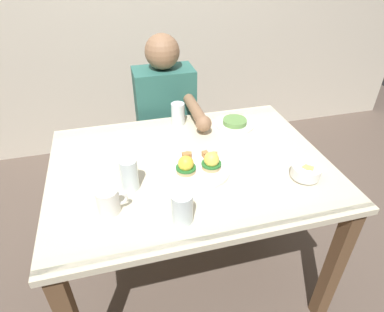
{
  "coord_description": "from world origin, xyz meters",
  "views": [
    {
      "loc": [
        -0.29,
        -1.12,
        1.57
      ],
      "look_at": [
        0.01,
        0.0,
        0.78
      ],
      "focal_mm": 30.48,
      "sensor_mm": 36.0,
      "label": 1
    }
  ],
  "objects_px": {
    "water_glass_extra": "(182,210)",
    "side_plate": "(235,123)",
    "water_glass_near": "(130,176)",
    "water_glass_far": "(178,115)",
    "coffee_mug": "(109,200)",
    "eggs_benedict_plate": "(198,166)",
    "fruit_bowl": "(306,172)",
    "dining_table": "(190,183)",
    "fork": "(109,159)",
    "diner_person": "(167,119)"
  },
  "relations": [
    {
      "from": "water_glass_extra",
      "to": "eggs_benedict_plate",
      "type": "bearing_deg",
      "value": 63.42
    },
    {
      "from": "water_glass_far",
      "to": "side_plate",
      "type": "relative_size",
      "value": 0.59
    },
    {
      "from": "water_glass_far",
      "to": "dining_table",
      "type": "bearing_deg",
      "value": -94.42
    },
    {
      "from": "dining_table",
      "to": "water_glass_near",
      "type": "xyz_separation_m",
      "value": [
        -0.27,
        -0.1,
        0.17
      ]
    },
    {
      "from": "diner_person",
      "to": "fork",
      "type": "bearing_deg",
      "value": -126.45
    },
    {
      "from": "water_glass_far",
      "to": "water_glass_near",
      "type": "bearing_deg",
      "value": -122.67
    },
    {
      "from": "water_glass_near",
      "to": "diner_person",
      "type": "xyz_separation_m",
      "value": [
        0.28,
        0.7,
        -0.15
      ]
    },
    {
      "from": "water_glass_far",
      "to": "water_glass_extra",
      "type": "xyz_separation_m",
      "value": [
        -0.14,
        -0.69,
        -0.0
      ]
    },
    {
      "from": "coffee_mug",
      "to": "side_plate",
      "type": "relative_size",
      "value": 0.56
    },
    {
      "from": "water_glass_near",
      "to": "fruit_bowl",
      "type": "bearing_deg",
      "value": -9.66
    },
    {
      "from": "fork",
      "to": "side_plate",
      "type": "bearing_deg",
      "value": 12.81
    },
    {
      "from": "coffee_mug",
      "to": "water_glass_near",
      "type": "height_order",
      "value": "water_glass_near"
    },
    {
      "from": "eggs_benedict_plate",
      "to": "fruit_bowl",
      "type": "relative_size",
      "value": 2.25
    },
    {
      "from": "water_glass_far",
      "to": "water_glass_extra",
      "type": "bearing_deg",
      "value": -101.51
    },
    {
      "from": "fruit_bowl",
      "to": "side_plate",
      "type": "bearing_deg",
      "value": 103.97
    },
    {
      "from": "fruit_bowl",
      "to": "fork",
      "type": "relative_size",
      "value": 0.81
    },
    {
      "from": "fork",
      "to": "fruit_bowl",
      "type": "bearing_deg",
      "value": -23.72
    },
    {
      "from": "side_plate",
      "to": "diner_person",
      "type": "xyz_separation_m",
      "value": [
        -0.3,
        0.33,
        -0.1
      ]
    },
    {
      "from": "coffee_mug",
      "to": "water_glass_far",
      "type": "relative_size",
      "value": 0.95
    },
    {
      "from": "water_glass_near",
      "to": "side_plate",
      "type": "bearing_deg",
      "value": 32.55
    },
    {
      "from": "coffee_mug",
      "to": "diner_person",
      "type": "relative_size",
      "value": 0.1
    },
    {
      "from": "water_glass_extra",
      "to": "side_plate",
      "type": "relative_size",
      "value": 0.58
    },
    {
      "from": "diner_person",
      "to": "water_glass_far",
      "type": "bearing_deg",
      "value": -85.6
    },
    {
      "from": "coffee_mug",
      "to": "fork",
      "type": "xyz_separation_m",
      "value": [
        0.01,
        0.33,
        -0.05
      ]
    },
    {
      "from": "coffee_mug",
      "to": "dining_table",
      "type": "bearing_deg",
      "value": 30.51
    },
    {
      "from": "dining_table",
      "to": "coffee_mug",
      "type": "distance_m",
      "value": 0.44
    },
    {
      "from": "eggs_benedict_plate",
      "to": "water_glass_near",
      "type": "relative_size",
      "value": 2.05
    },
    {
      "from": "water_glass_near",
      "to": "side_plate",
      "type": "xyz_separation_m",
      "value": [
        0.58,
        0.37,
        -0.05
      ]
    },
    {
      "from": "fruit_bowl",
      "to": "diner_person",
      "type": "bearing_deg",
      "value": 117.29
    },
    {
      "from": "dining_table",
      "to": "water_glass_extra",
      "type": "relative_size",
      "value": 10.35
    },
    {
      "from": "coffee_mug",
      "to": "water_glass_extra",
      "type": "xyz_separation_m",
      "value": [
        0.24,
        -0.11,
        -0.0
      ]
    },
    {
      "from": "dining_table",
      "to": "fork",
      "type": "height_order",
      "value": "fork"
    },
    {
      "from": "fruit_bowl",
      "to": "side_plate",
      "type": "relative_size",
      "value": 0.6
    },
    {
      "from": "water_glass_far",
      "to": "coffee_mug",
      "type": "bearing_deg",
      "value": -123.64
    },
    {
      "from": "coffee_mug",
      "to": "fork",
      "type": "bearing_deg",
      "value": 87.88
    },
    {
      "from": "coffee_mug",
      "to": "diner_person",
      "type": "distance_m",
      "value": 0.9
    },
    {
      "from": "fork",
      "to": "water_glass_far",
      "type": "bearing_deg",
      "value": 33.09
    },
    {
      "from": "dining_table",
      "to": "side_plate",
      "type": "height_order",
      "value": "side_plate"
    },
    {
      "from": "side_plate",
      "to": "diner_person",
      "type": "bearing_deg",
      "value": 132.38
    },
    {
      "from": "dining_table",
      "to": "coffee_mug",
      "type": "bearing_deg",
      "value": -149.49
    },
    {
      "from": "water_glass_extra",
      "to": "fork",
      "type": "bearing_deg",
      "value": 117.33
    },
    {
      "from": "fruit_bowl",
      "to": "water_glass_near",
      "type": "xyz_separation_m",
      "value": [
        -0.7,
        0.12,
        0.03
      ]
    },
    {
      "from": "coffee_mug",
      "to": "diner_person",
      "type": "height_order",
      "value": "diner_person"
    },
    {
      "from": "water_glass_near",
      "to": "coffee_mug",
      "type": "bearing_deg",
      "value": -127.4
    },
    {
      "from": "coffee_mug",
      "to": "water_glass_near",
      "type": "xyz_separation_m",
      "value": [
        0.09,
        0.11,
        0.01
      ]
    },
    {
      "from": "water_glass_near",
      "to": "water_glass_far",
      "type": "relative_size",
      "value": 1.12
    },
    {
      "from": "water_glass_extra",
      "to": "side_plate",
      "type": "height_order",
      "value": "water_glass_extra"
    },
    {
      "from": "fruit_bowl",
      "to": "coffee_mug",
      "type": "height_order",
      "value": "coffee_mug"
    },
    {
      "from": "fruit_bowl",
      "to": "fork",
      "type": "bearing_deg",
      "value": 156.28
    },
    {
      "from": "water_glass_near",
      "to": "water_glass_extra",
      "type": "height_order",
      "value": "water_glass_near"
    }
  ]
}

